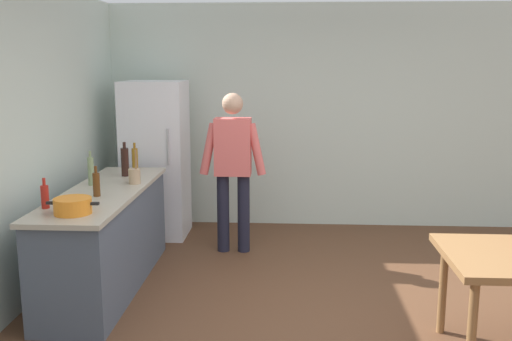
% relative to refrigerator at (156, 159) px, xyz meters
% --- Properties ---
extents(ground_plane, '(14.00, 14.00, 0.00)m').
position_rel_refrigerator_xyz_m(ground_plane, '(1.90, -2.40, -0.90)').
color(ground_plane, brown).
extents(wall_back, '(6.40, 0.12, 2.70)m').
position_rel_refrigerator_xyz_m(wall_back, '(1.90, 0.60, 0.45)').
color(wall_back, silver).
rests_on(wall_back, ground_plane).
extents(wall_left, '(0.12, 5.60, 2.70)m').
position_rel_refrigerator_xyz_m(wall_left, '(-0.70, -2.20, 0.45)').
color(wall_left, silver).
rests_on(wall_left, ground_plane).
extents(kitchen_counter, '(0.64, 2.20, 0.90)m').
position_rel_refrigerator_xyz_m(kitchen_counter, '(-0.10, -1.60, -0.45)').
color(kitchen_counter, '#4C5666').
rests_on(kitchen_counter, ground_plane).
extents(refrigerator, '(0.70, 0.67, 1.80)m').
position_rel_refrigerator_xyz_m(refrigerator, '(0.00, 0.00, 0.00)').
color(refrigerator, white).
rests_on(refrigerator, ground_plane).
extents(person, '(0.70, 0.22, 1.70)m').
position_rel_refrigerator_xyz_m(person, '(0.95, -0.55, 0.08)').
color(person, '#1E1E2D').
rests_on(person, ground_plane).
extents(cooking_pot, '(0.40, 0.28, 0.12)m').
position_rel_refrigerator_xyz_m(cooking_pot, '(-0.08, -2.39, 0.06)').
color(cooking_pot, orange).
rests_on(cooking_pot, kitchen_counter).
extents(utensil_jar, '(0.11, 0.11, 0.32)m').
position_rel_refrigerator_xyz_m(utensil_jar, '(0.10, -1.32, 0.08)').
color(utensil_jar, tan).
rests_on(utensil_jar, kitchen_counter).
extents(bottle_wine_dark, '(0.08, 0.08, 0.34)m').
position_rel_refrigerator_xyz_m(bottle_wine_dark, '(-0.08, -0.97, 0.15)').
color(bottle_wine_dark, black).
rests_on(bottle_wine_dark, kitchen_counter).
extents(bottle_vinegar_tall, '(0.06, 0.06, 0.32)m').
position_rel_refrigerator_xyz_m(bottle_vinegar_tall, '(-0.28, -1.40, 0.14)').
color(bottle_vinegar_tall, gray).
rests_on(bottle_vinegar_tall, kitchen_counter).
extents(bottle_oil_amber, '(0.06, 0.06, 0.28)m').
position_rel_refrigerator_xyz_m(bottle_oil_amber, '(-0.08, -0.60, 0.12)').
color(bottle_oil_amber, '#996619').
rests_on(bottle_oil_amber, kitchen_counter).
extents(bottle_beer_brown, '(0.06, 0.06, 0.26)m').
position_rel_refrigerator_xyz_m(bottle_beer_brown, '(-0.08, -1.83, 0.11)').
color(bottle_beer_brown, '#5B3314').
rests_on(bottle_beer_brown, kitchen_counter).
extents(bottle_sauce_red, '(0.06, 0.06, 0.24)m').
position_rel_refrigerator_xyz_m(bottle_sauce_red, '(-0.35, -2.25, 0.10)').
color(bottle_sauce_red, '#B22319').
rests_on(bottle_sauce_red, kitchen_counter).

